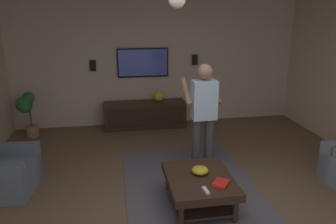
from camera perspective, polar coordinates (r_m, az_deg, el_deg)
ground_plane at (r=4.12m, az=5.43°, el=-17.46°), size 8.45×8.45×0.00m
wall_back_tv at (r=6.97m, az=-1.89°, el=9.54°), size 0.10×6.23×2.85m
area_rug at (r=4.45m, az=4.76°, el=-14.54°), size 3.07×1.81×0.01m
armchair at (r=4.96m, az=-27.53°, el=-9.45°), size 0.87×0.87×0.82m
coffee_table at (r=4.13m, az=5.55°, el=-12.54°), size 1.00×0.80×0.40m
media_console at (r=6.85m, az=-4.06°, el=-0.47°), size 0.45×1.70×0.55m
tv at (r=6.85m, az=-4.45°, el=8.68°), size 0.05×1.07×0.60m
person_standing at (r=4.84m, az=6.24°, el=0.14°), size 0.55×0.55×1.64m
potted_plant_tall at (r=6.75m, az=-23.64°, el=0.37°), size 0.35×0.35×0.91m
bowl at (r=4.13m, az=5.67°, el=-10.17°), size 0.21×0.21×0.09m
remote_white at (r=3.78m, az=6.68°, el=-13.57°), size 0.15×0.06×0.02m
book at (r=3.93m, az=9.28°, el=-12.32°), size 0.27×0.26×0.04m
vase_round at (r=6.80m, az=-1.64°, el=2.80°), size 0.22×0.22×0.22m
wall_speaker_left at (r=7.05m, az=4.72°, el=9.17°), size 0.06×0.12×0.22m
wall_speaker_right at (r=6.85m, az=-13.10°, el=8.00°), size 0.06×0.12×0.22m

